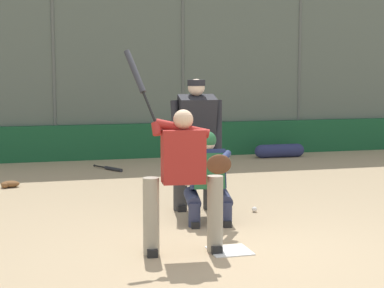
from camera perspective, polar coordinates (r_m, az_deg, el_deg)
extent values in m
plane|color=tan|center=(6.97, 3.37, -9.49)|extent=(160.00, 160.00, 0.00)
cube|color=white|center=(6.97, 3.37, -9.44)|extent=(0.43, 0.43, 0.01)
cylinder|color=#515651|center=(15.28, 9.52, 7.16)|extent=(0.08, 0.08, 4.20)
cylinder|color=#515651|center=(14.34, -0.83, 7.29)|extent=(0.08, 0.08, 4.20)
cylinder|color=#515651|center=(13.91, -12.21, 7.17)|extent=(0.08, 0.08, 4.20)
cube|color=#515B51|center=(14.06, -6.43, 7.27)|extent=(19.67, 0.01, 4.20)
cube|color=#19512D|center=(14.05, -6.28, 0.23)|extent=(19.28, 0.18, 0.76)
cube|color=slate|center=(16.65, -3.34, 0.16)|extent=(13.77, 2.50, 0.12)
cube|color=slate|center=(15.83, -2.73, 0.41)|extent=(13.77, 0.55, 0.44)
cube|color=#B7BABC|center=(15.80, -2.74, 1.35)|extent=(13.77, 0.24, 0.08)
cube|color=slate|center=(16.35, -3.15, 1.17)|extent=(13.77, 0.55, 0.76)
cube|color=#B7BABC|center=(16.31, -3.16, 2.64)|extent=(13.77, 0.24, 0.08)
cube|color=slate|center=(16.87, -3.54, 1.88)|extent=(13.77, 0.55, 1.08)
cube|color=#B7BABC|center=(16.83, -3.55, 3.85)|extent=(13.77, 0.24, 0.08)
cube|color=slate|center=(17.39, -3.91, 2.55)|extent=(13.77, 0.55, 1.40)
cube|color=#B7BABC|center=(17.36, -3.93, 4.99)|extent=(13.77, 0.24, 0.08)
cylinder|color=gray|center=(6.86, 2.06, -6.22)|extent=(0.17, 0.17, 0.82)
cube|color=black|center=(6.95, 2.05, -9.20)|extent=(0.13, 0.29, 0.08)
cylinder|color=gray|center=(6.75, -3.65, -6.44)|extent=(0.17, 0.17, 0.82)
cube|color=black|center=(6.85, -3.63, -9.45)|extent=(0.13, 0.29, 0.08)
cube|color=maroon|center=(6.69, -0.78, -1.10)|extent=(0.47, 0.30, 0.56)
sphere|color=tan|center=(6.64, -0.78, 2.20)|extent=(0.21, 0.21, 0.21)
cylinder|color=maroon|center=(6.68, -0.87, 1.39)|extent=(0.58, 0.20, 0.21)
cylinder|color=maroon|center=(6.64, -3.17, 1.36)|extent=(0.12, 0.15, 0.16)
sphere|color=black|center=(6.66, -3.25, 1.89)|extent=(0.04, 0.04, 0.04)
cylinder|color=black|center=(6.72, -3.81, 3.27)|extent=(0.13, 0.21, 0.33)
cylinder|color=#28282D|center=(6.90, -5.11, 6.44)|extent=(0.22, 0.32, 0.47)
cylinder|color=#2D334C|center=(8.03, 3.05, -6.23)|extent=(0.15, 0.15, 0.30)
cylinder|color=#2D334C|center=(8.18, 2.81, -4.77)|extent=(0.23, 0.47, 0.23)
cube|color=black|center=(8.06, 3.05, -6.99)|extent=(0.13, 0.27, 0.08)
cylinder|color=#2D334C|center=(7.97, 0.21, -6.32)|extent=(0.15, 0.15, 0.30)
cylinder|color=#2D334C|center=(8.12, 0.03, -4.85)|extent=(0.23, 0.47, 0.23)
cube|color=black|center=(7.99, 0.21, -7.08)|extent=(0.13, 0.27, 0.08)
cube|color=navy|center=(8.13, 1.39, -2.27)|extent=(0.47, 0.40, 0.54)
cube|color=#235B33|center=(7.99, 1.54, -2.43)|extent=(0.40, 0.18, 0.45)
sphere|color=beige|center=(8.08, 1.39, 0.11)|extent=(0.20, 0.20, 0.20)
sphere|color=#235B33|center=(8.08, 1.39, 0.35)|extent=(0.22, 0.22, 0.22)
cylinder|color=navy|center=(7.90, 2.82, -1.32)|extent=(0.34, 0.50, 0.16)
ellipsoid|color=#56331E|center=(7.66, 2.41, -1.82)|extent=(0.31, 0.14, 0.24)
cylinder|color=beige|center=(8.09, -0.44, -2.13)|extent=(0.13, 0.31, 0.43)
cylinder|color=#333333|center=(8.93, 1.62, -2.87)|extent=(0.19, 0.19, 0.92)
cube|color=black|center=(9.01, 1.61, -5.52)|extent=(0.12, 0.29, 0.08)
cylinder|color=#333333|center=(8.84, -1.05, -2.96)|extent=(0.19, 0.19, 0.92)
cube|color=black|center=(8.92, -1.05, -5.64)|extent=(0.12, 0.29, 0.08)
cube|color=black|center=(8.72, 0.38, 2.14)|extent=(0.52, 0.46, 0.71)
sphere|color=beige|center=(8.70, 0.39, 5.05)|extent=(0.23, 0.23, 0.23)
cylinder|color=black|center=(8.70, 0.39, 5.47)|extent=(0.24, 0.24, 0.08)
cylinder|color=black|center=(8.75, 2.33, 0.74)|extent=(0.17, 0.26, 0.98)
cylinder|color=black|center=(8.62, -1.40, 0.66)|extent=(0.15, 0.26, 0.98)
sphere|color=black|center=(13.18, 1.51, -1.67)|extent=(0.04, 0.04, 0.04)
cylinder|color=black|center=(13.33, 1.08, -1.57)|extent=(0.13, 0.37, 0.03)
cylinder|color=#334789|center=(13.71, 0.10, -1.34)|extent=(0.20, 0.52, 0.07)
sphere|color=black|center=(12.92, -8.66, -1.91)|extent=(0.04, 0.04, 0.04)
cylinder|color=black|center=(12.77, -8.18, -2.00)|extent=(0.20, 0.33, 0.03)
cylinder|color=#28282D|center=(12.43, -7.00, -2.22)|extent=(0.30, 0.47, 0.07)
ellipsoid|color=brown|center=(11.02, -15.86, -3.44)|extent=(0.30, 0.20, 0.11)
ellipsoid|color=brown|center=(10.94, -16.32, -3.57)|extent=(0.11, 0.09, 0.09)
sphere|color=white|center=(8.83, 5.57, -5.81)|extent=(0.07, 0.07, 0.07)
cylinder|color=navy|center=(14.33, 7.79, -0.60)|extent=(0.87, 0.29, 0.29)
sphere|color=navy|center=(14.50, 9.38, -0.54)|extent=(0.29, 0.29, 0.29)
sphere|color=navy|center=(14.17, 6.16, -0.66)|extent=(0.29, 0.29, 0.29)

